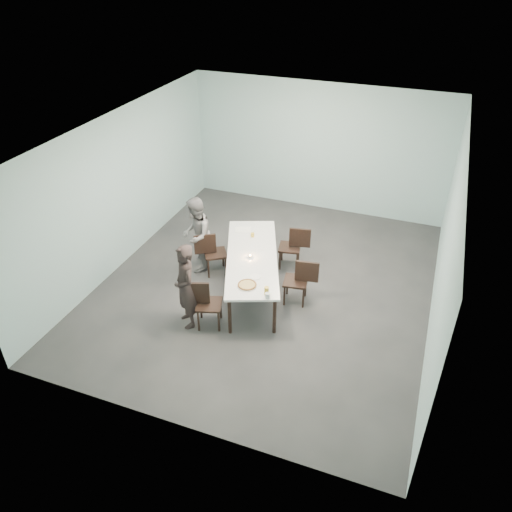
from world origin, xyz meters
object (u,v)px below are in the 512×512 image
(chair_near_left, at_px, (204,301))
(water_tumbler, at_px, (267,295))
(amber_tumbler, at_px, (253,235))
(pizza, at_px, (247,285))
(chair_far_right, at_px, (294,245))
(side_plate, at_px, (255,277))
(beer_glass, at_px, (266,291))
(chair_far_left, at_px, (211,251))
(tealight, at_px, (250,257))
(diner_near, at_px, (186,287))
(diner_far, at_px, (196,235))
(chair_near_right, at_px, (300,279))
(table, at_px, (252,258))

(chair_near_left, bearing_deg, water_tumbler, -10.74)
(amber_tumbler, bearing_deg, pizza, -72.23)
(chair_far_right, xyz_separation_m, side_plate, (-0.20, -1.63, 0.25))
(chair_near_left, relative_size, beer_glass, 5.80)
(chair_far_left, xyz_separation_m, tealight, (0.93, -0.32, 0.27))
(beer_glass, bearing_deg, water_tumbler, -60.20)
(chair_near_left, bearing_deg, amber_tumbler, 66.35)
(chair_far_right, distance_m, diner_near, 2.61)
(tealight, distance_m, amber_tumbler, 0.74)
(pizza, bearing_deg, tealight, 107.97)
(diner_near, bearing_deg, chair_far_left, 145.34)
(diner_near, distance_m, side_plate, 1.19)
(chair_far_left, bearing_deg, beer_glass, -71.19)
(chair_far_left, height_order, diner_far, diner_far)
(chair_far_right, bearing_deg, chair_near_left, 57.51)
(chair_far_left, bearing_deg, water_tumbler, -72.02)
(chair_near_right, bearing_deg, diner_far, -17.11)
(amber_tumbler, bearing_deg, water_tumbler, -61.96)
(chair_far_right, bearing_deg, table, 53.42)
(diner_far, xyz_separation_m, pizza, (1.52, -1.18, 0.00))
(table, xyz_separation_m, chair_near_right, (0.93, -0.03, -0.19))
(amber_tumbler, bearing_deg, chair_near_right, -29.87)
(pizza, relative_size, tealight, 6.07)
(diner_far, distance_m, water_tumbler, 2.37)
(chair_far_left, relative_size, diner_near, 0.56)
(diner_near, xyz_separation_m, amber_tumbler, (0.44, 1.92, 0.02))
(side_plate, bearing_deg, amber_tumbler, 113.06)
(chair_far_right, bearing_deg, diner_far, 11.59)
(chair_far_right, bearing_deg, side_plate, 72.00)
(diner_far, bearing_deg, amber_tumbler, 92.63)
(chair_far_left, distance_m, diner_near, 1.58)
(chair_far_left, distance_m, chair_far_right, 1.63)
(pizza, xyz_separation_m, amber_tumbler, (-0.49, 1.52, 0.02))
(chair_near_left, distance_m, tealight, 1.24)
(chair_near_right, xyz_separation_m, tealight, (-0.94, -0.03, 0.27))
(chair_far_right, xyz_separation_m, beer_glass, (0.14, -2.03, 0.32))
(beer_glass, bearing_deg, chair_far_right, 94.07)
(pizza, xyz_separation_m, water_tumbler, (0.42, -0.19, 0.03))
(chair_far_left, xyz_separation_m, pizza, (1.20, -1.13, 0.27))
(chair_far_left, xyz_separation_m, diner_far, (-0.33, 0.05, 0.26))
(table, height_order, water_tumbler, water_tumbler)
(table, height_order, chair_near_right, chair_near_right)
(table, bearing_deg, chair_near_right, -2.09)
(chair_near_left, xyz_separation_m, diner_near, (-0.29, -0.07, 0.27))
(table, height_order, diner_far, diner_far)
(chair_far_left, xyz_separation_m, chair_far_right, (1.43, 0.78, 0.00))
(chair_near_right, xyz_separation_m, diner_far, (-2.20, 0.33, 0.26))
(table, bearing_deg, diner_far, 166.95)
(chair_far_left, distance_m, beer_glass, 2.04)
(pizza, bearing_deg, side_plate, 81.96)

